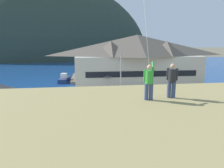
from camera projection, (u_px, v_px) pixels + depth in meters
The scene contains 16 objects.
ground_plane at pixel (109, 139), 20.78m from camera, with size 600.00×600.00×0.00m, color #66604C.
parking_lot_pad at pixel (105, 120), 25.62m from camera, with size 40.00×20.00×0.10m, color gray.
bay_water at pixel (92, 67), 78.98m from camera, with size 360.00×84.00×0.03m, color navy.
far_hill_west_ridge at pixel (23, 58), 121.36m from camera, with size 141.34×48.78×64.19m, color #42513D.
far_hill_east_peak at pixel (46, 58), 124.74m from camera, with size 126.18×67.54×91.85m, color #2D3D33.
harbor_lodge at pixel (137, 61), 41.86m from camera, with size 26.70×10.61×11.19m.
storage_shed_waterside at pixel (106, 79), 39.97m from camera, with size 6.17×5.00×4.93m.
wharf_dock at pixel (78, 78), 53.31m from camera, with size 3.20×13.10×0.70m.
moored_boat_wharfside at pixel (64, 79), 50.05m from camera, with size 2.62×6.25×2.16m.
parked_car_lone_by_shed at pixel (201, 103), 29.40m from camera, with size 4.30×2.25×1.82m.
parked_car_corner_spot at pixel (116, 108), 27.22m from camera, with size 4.32×2.30×1.82m.
parked_car_back_row_right at pixel (59, 110), 26.28m from camera, with size 4.25×2.16×1.82m.
parked_car_back_row_left at pixel (125, 126), 21.45m from camera, with size 4.28×2.21×1.82m.
parking_light_pole at pixel (121, 77), 30.43m from camera, with size 0.24×0.78×7.93m.
person_kite_flyer at pixel (149, 81), 9.73m from camera, with size 0.60×0.62×1.86m.
person_companion at pixel (172, 80), 10.12m from camera, with size 0.52×0.40×1.74m.
Camera 1 is at (-2.17, -19.03, 9.87)m, focal length 32.31 mm.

